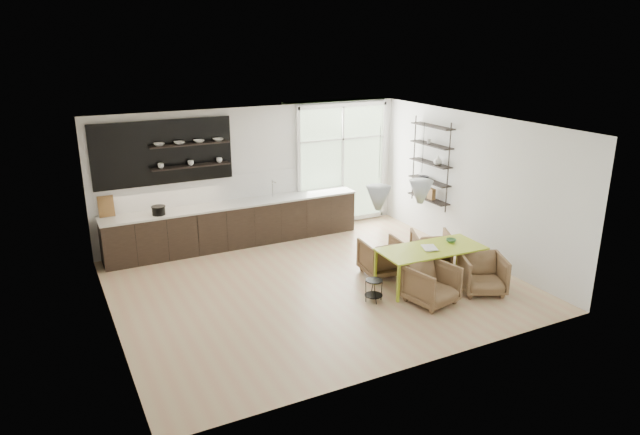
{
  "coord_description": "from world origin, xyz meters",
  "views": [
    {
      "loc": [
        -4.25,
        -8.5,
        4.34
      ],
      "look_at": [
        0.37,
        0.6,
        1.07
      ],
      "focal_mm": 32.0,
      "sensor_mm": 36.0,
      "label": 1
    }
  ],
  "objects": [
    {
      "name": "armchair_back_left",
      "position": [
        1.33,
        -0.1,
        0.34
      ],
      "size": [
        0.8,
        0.82,
        0.68
      ],
      "primitive_type": "imported",
      "rotation": [
        0.0,
        0.0,
        3.03
      ],
      "color": "brown",
      "rests_on": "ground"
    },
    {
      "name": "armchair_front_right",
      "position": [
        2.48,
        -1.57,
        0.34
      ],
      "size": [
        0.97,
        0.98,
        0.68
      ],
      "primitive_type": "imported",
      "rotation": [
        0.0,
        0.0,
        -0.42
      ],
      "color": "brown",
      "rests_on": "ground"
    },
    {
      "name": "kitchen_run",
      "position": [
        -0.7,
        2.69,
        0.6
      ],
      "size": [
        5.54,
        0.69,
        2.75
      ],
      "color": "black",
      "rests_on": "ground"
    },
    {
      "name": "table_book",
      "position": [
        1.7,
        -0.86,
        0.72
      ],
      "size": [
        0.33,
        0.38,
        0.03
      ],
      "primitive_type": "imported",
      "rotation": [
        0.0,
        0.0,
        -0.36
      ],
      "color": "white",
      "rests_on": "dining_table"
    },
    {
      "name": "right_shelving",
      "position": [
        3.36,
        1.17,
        1.65
      ],
      "size": [
        0.26,
        1.22,
        1.9
      ],
      "color": "black",
      "rests_on": "ground"
    },
    {
      "name": "wire_stool",
      "position": [
        0.58,
        -1.02,
        0.25
      ],
      "size": [
        0.31,
        0.31,
        0.39
      ],
      "rotation": [
        0.0,
        0.0,
        -0.37
      ],
      "color": "black",
      "rests_on": "ground"
    },
    {
      "name": "armchair_front_left",
      "position": [
        1.41,
        -1.52,
        0.34
      ],
      "size": [
        0.87,
        0.88,
        0.69
      ],
      "primitive_type": "imported",
      "rotation": [
        0.0,
        0.0,
        0.2
      ],
      "color": "brown",
      "rests_on": "ground"
    },
    {
      "name": "table_bowl",
      "position": [
        2.37,
        -0.8,
        0.73
      ],
      "size": [
        0.22,
        0.22,
        0.06
      ],
      "primitive_type": "imported",
      "rotation": [
        0.0,
        0.0,
        -0.18
      ],
      "color": "#487E4D",
      "rests_on": "dining_table"
    },
    {
      "name": "room",
      "position": [
        0.58,
        1.1,
        1.46
      ],
      "size": [
        7.02,
        6.01,
        2.91
      ],
      "color": "tan",
      "rests_on": "ground"
    },
    {
      "name": "dining_table",
      "position": [
        1.86,
        -0.89,
        0.65
      ],
      "size": [
        1.96,
        0.94,
        0.7
      ],
      "rotation": [
        0.0,
        0.0,
        -0.04
      ],
      "color": "#A8BE26",
      "rests_on": "ground"
    },
    {
      "name": "armchair_back_right",
      "position": [
        2.46,
        -0.12,
        0.34
      ],
      "size": [
        0.96,
        0.97,
        0.67
      ],
      "primitive_type": "imported",
      "rotation": [
        0.0,
        0.0,
        2.72
      ],
      "color": "brown",
      "rests_on": "ground"
    }
  ]
}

